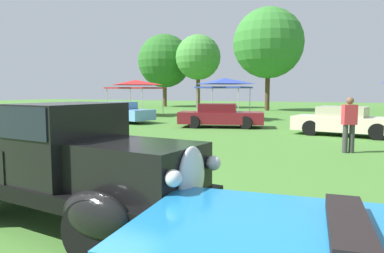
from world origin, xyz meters
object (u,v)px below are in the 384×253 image
at_px(show_car_skyblue, 119,112).
at_px(canopy_tent_center_field, 225,82).
at_px(spectator_by_row, 349,123).
at_px(canopy_tent_left_field, 136,84).
at_px(feature_pickup_truck, 65,163).
at_px(show_car_cream, 345,121).
at_px(show_car_burgundy, 220,116).

height_order(show_car_skyblue, canopy_tent_center_field, canopy_tent_center_field).
relative_size(spectator_by_row, canopy_tent_left_field, 0.50).
height_order(feature_pickup_truck, spectator_by_row, feature_pickup_truck).
bearing_deg(show_car_cream, show_car_skyblue, 172.67).
height_order(show_car_skyblue, show_car_burgundy, same).
height_order(show_car_skyblue, canopy_tent_left_field, canopy_tent_left_field).
distance_m(feature_pickup_truck, canopy_tent_center_field, 19.09).
bearing_deg(show_car_cream, canopy_tent_left_field, 154.48).
bearing_deg(show_car_skyblue, canopy_tent_center_field, 41.34).
xyz_separation_m(feature_pickup_truck, show_car_burgundy, (-2.55, 13.70, -0.27)).
bearing_deg(canopy_tent_left_field, canopy_tent_center_field, -7.69).
bearing_deg(show_car_skyblue, spectator_by_row, -25.82).
distance_m(show_car_cream, canopy_tent_left_field, 16.58).
bearing_deg(canopy_tent_left_field, feature_pickup_truck, -59.70).
bearing_deg(canopy_tent_left_field, show_car_cream, -25.52).
relative_size(canopy_tent_left_field, canopy_tent_center_field, 1.13).
relative_size(show_car_cream, spectator_by_row, 2.64).
distance_m(feature_pickup_truck, spectator_by_row, 8.75).
relative_size(feature_pickup_truck, show_car_burgundy, 0.98).
xyz_separation_m(show_car_skyblue, show_car_cream, (12.51, -1.61, -0.00)).
bearing_deg(spectator_by_row, show_car_cream, 92.14).
relative_size(show_car_cream, canopy_tent_center_field, 1.49).
relative_size(show_car_burgundy, spectator_by_row, 2.71).
bearing_deg(canopy_tent_center_field, show_car_skyblue, -138.66).
relative_size(feature_pickup_truck, spectator_by_row, 2.65).
bearing_deg(spectator_by_row, canopy_tent_left_field, 142.30).
bearing_deg(show_car_burgundy, canopy_tent_left_field, 146.47).
bearing_deg(show_car_burgundy, show_car_skyblue, 176.39).
distance_m(feature_pickup_truck, canopy_tent_left_field, 22.76).
distance_m(feature_pickup_truck, show_car_burgundy, 13.94).
relative_size(feature_pickup_truck, show_car_skyblue, 0.97).
height_order(show_car_burgundy, canopy_tent_left_field, canopy_tent_left_field).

